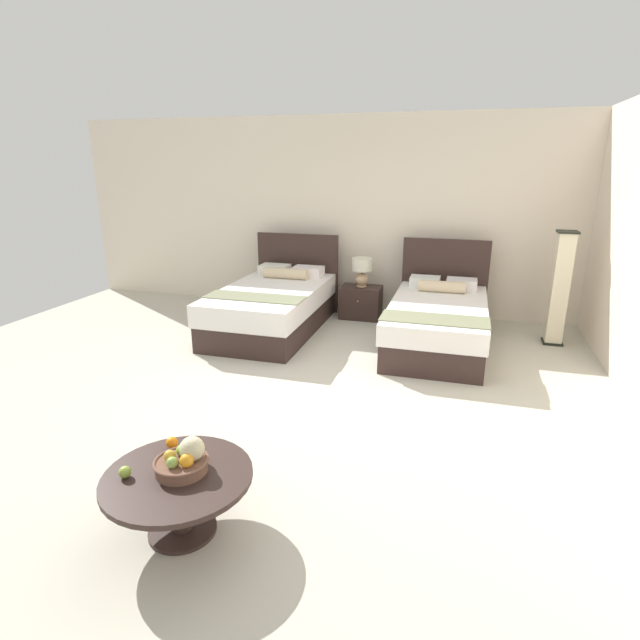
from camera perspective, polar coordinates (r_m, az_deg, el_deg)
The scene contains 11 objects.
ground_plane at distance 5.01m, azimuth -1.06°, elevation -8.51°, with size 9.58×9.93×0.02m, color beige.
wall_back at distance 7.62m, azimuth 6.13°, elevation 11.63°, with size 9.58×0.12×2.85m, color beige.
bed_near_window at distance 6.83m, azimuth -5.31°, elevation 1.62°, with size 1.26×2.23×1.17m.
bed_near_corner at distance 6.39m, azimuth 13.22°, elevation -0.05°, with size 1.18×2.19×1.18m.
nightstand at distance 7.37m, azimuth 4.65°, elevation 2.03°, with size 0.58×0.43×0.46m.
table_lamp at distance 7.27m, azimuth 4.78°, elevation 5.77°, with size 0.29×0.29×0.42m.
coffee_table at distance 3.29m, azimuth -15.75°, elevation -17.81°, with size 0.89×0.89×0.41m.
fruit_bowl at distance 3.22m, azimuth -15.22°, elevation -15.11°, with size 0.33×0.33×0.21m.
loose_apple at distance 3.29m, azimuth -21.27°, elevation -15.79°, with size 0.07×0.07×0.07m.
loose_orange at distance 3.49m, azimuth -16.46°, elevation -13.20°, with size 0.08×0.08×0.08m.
floor_lamp_corner at distance 6.82m, azimuth 25.55°, elevation 3.20°, with size 0.24×0.24×1.41m.
Camera 1 is at (1.35, -4.30, 2.18)m, focal length 28.19 mm.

